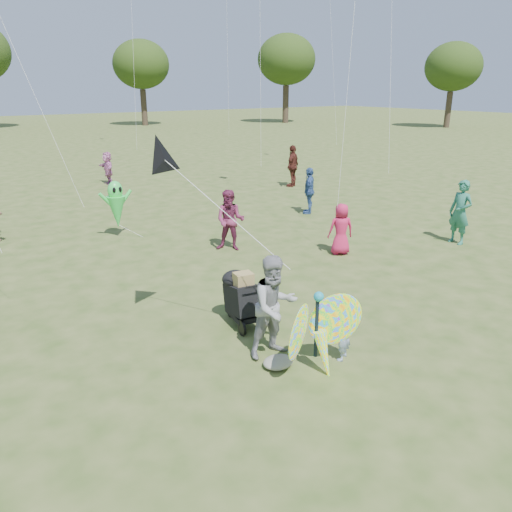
{
  "coord_description": "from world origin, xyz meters",
  "views": [
    {
      "loc": [
        -5.72,
        -6.39,
        4.4
      ],
      "look_at": [
        -0.2,
        1.5,
        1.1
      ],
      "focal_mm": 35.0,
      "sensor_mm": 36.0,
      "label": 1
    }
  ],
  "objects_px": {
    "crowd_a": "(341,229)",
    "butterfly_kite": "(320,335)",
    "crowd_f": "(460,212)",
    "adult_man": "(275,307)",
    "alien_kite": "(117,206)",
    "crowd_e": "(230,220)",
    "jogging_stroller": "(241,295)",
    "crowd_c": "(309,191)",
    "crowd_h": "(293,166)",
    "crowd_j": "(108,168)",
    "child_girl": "(343,334)"
  },
  "relations": [
    {
      "from": "child_girl",
      "to": "crowd_c",
      "type": "xyz_separation_m",
      "value": [
        6.22,
        8.11,
        0.35
      ]
    },
    {
      "from": "crowd_c",
      "to": "crowd_f",
      "type": "bearing_deg",
      "value": 58.33
    },
    {
      "from": "crowd_e",
      "to": "jogging_stroller",
      "type": "height_order",
      "value": "crowd_e"
    },
    {
      "from": "butterfly_kite",
      "to": "crowd_e",
      "type": "bearing_deg",
      "value": 70.17
    },
    {
      "from": "crowd_f",
      "to": "alien_kite",
      "type": "relative_size",
      "value": 1.07
    },
    {
      "from": "crowd_c",
      "to": "jogging_stroller",
      "type": "height_order",
      "value": "crowd_c"
    },
    {
      "from": "adult_man",
      "to": "crowd_e",
      "type": "height_order",
      "value": "adult_man"
    },
    {
      "from": "crowd_h",
      "to": "butterfly_kite",
      "type": "distance_m",
      "value": 15.72
    },
    {
      "from": "crowd_c",
      "to": "butterfly_kite",
      "type": "distance_m",
      "value": 10.66
    },
    {
      "from": "crowd_f",
      "to": "crowd_j",
      "type": "height_order",
      "value": "crowd_f"
    },
    {
      "from": "crowd_c",
      "to": "jogging_stroller",
      "type": "distance_m",
      "value": 9.17
    },
    {
      "from": "crowd_a",
      "to": "crowd_c",
      "type": "height_order",
      "value": "crowd_c"
    },
    {
      "from": "adult_man",
      "to": "jogging_stroller",
      "type": "relative_size",
      "value": 1.64
    },
    {
      "from": "alien_kite",
      "to": "crowd_a",
      "type": "bearing_deg",
      "value": -48.62
    },
    {
      "from": "adult_man",
      "to": "crowd_c",
      "type": "xyz_separation_m",
      "value": [
        7.07,
        7.31,
        -0.07
      ]
    },
    {
      "from": "crowd_a",
      "to": "crowd_h",
      "type": "relative_size",
      "value": 0.75
    },
    {
      "from": "butterfly_kite",
      "to": "alien_kite",
      "type": "height_order",
      "value": "alien_kite"
    },
    {
      "from": "crowd_h",
      "to": "alien_kite",
      "type": "distance_m",
      "value": 10.02
    },
    {
      "from": "adult_man",
      "to": "crowd_c",
      "type": "bearing_deg",
      "value": 49.64
    },
    {
      "from": "crowd_f",
      "to": "crowd_h",
      "type": "relative_size",
      "value": 1.0
    },
    {
      "from": "crowd_a",
      "to": "crowd_f",
      "type": "bearing_deg",
      "value": -174.93
    },
    {
      "from": "crowd_f",
      "to": "jogging_stroller",
      "type": "height_order",
      "value": "crowd_f"
    },
    {
      "from": "crowd_e",
      "to": "crowd_h",
      "type": "height_order",
      "value": "crowd_h"
    },
    {
      "from": "crowd_e",
      "to": "crowd_f",
      "type": "distance_m",
      "value": 6.65
    },
    {
      "from": "crowd_c",
      "to": "crowd_e",
      "type": "xyz_separation_m",
      "value": [
        -4.59,
        -1.99,
        0.03
      ]
    },
    {
      "from": "crowd_c",
      "to": "crowd_f",
      "type": "height_order",
      "value": "crowd_f"
    },
    {
      "from": "crowd_j",
      "to": "crowd_c",
      "type": "bearing_deg",
      "value": 23.87
    },
    {
      "from": "crowd_c",
      "to": "crowd_f",
      "type": "xyz_separation_m",
      "value": [
        1.19,
        -5.26,
        0.1
      ]
    },
    {
      "from": "crowd_e",
      "to": "jogging_stroller",
      "type": "bearing_deg",
      "value": -75.12
    },
    {
      "from": "crowd_c",
      "to": "child_girl",
      "type": "bearing_deg",
      "value": 8.08
    },
    {
      "from": "crowd_f",
      "to": "butterfly_kite",
      "type": "bearing_deg",
      "value": -68.29
    },
    {
      "from": "child_girl",
      "to": "jogging_stroller",
      "type": "height_order",
      "value": "jogging_stroller"
    },
    {
      "from": "crowd_a",
      "to": "butterfly_kite",
      "type": "distance_m",
      "value": 6.13
    },
    {
      "from": "adult_man",
      "to": "crowd_a",
      "type": "bearing_deg",
      "value": 38.47
    },
    {
      "from": "adult_man",
      "to": "crowd_j",
      "type": "distance_m",
      "value": 17.28
    },
    {
      "from": "crowd_f",
      "to": "crowd_h",
      "type": "bearing_deg",
      "value": 172.66
    },
    {
      "from": "crowd_a",
      "to": "crowd_f",
      "type": "height_order",
      "value": "crowd_f"
    },
    {
      "from": "child_girl",
      "to": "jogging_stroller",
      "type": "xyz_separation_m",
      "value": [
        -0.69,
        2.08,
        0.14
      ]
    },
    {
      "from": "adult_man",
      "to": "jogging_stroller",
      "type": "xyz_separation_m",
      "value": [
        0.16,
        1.29,
        -0.28
      ]
    },
    {
      "from": "child_girl",
      "to": "crowd_f",
      "type": "distance_m",
      "value": 7.95
    },
    {
      "from": "butterfly_kite",
      "to": "child_girl",
      "type": "bearing_deg",
      "value": 6.92
    },
    {
      "from": "crowd_c",
      "to": "alien_kite",
      "type": "xyz_separation_m",
      "value": [
        -6.74,
        0.99,
        0.14
      ]
    },
    {
      "from": "adult_man",
      "to": "alien_kite",
      "type": "bearing_deg",
      "value": 91.37
    },
    {
      "from": "butterfly_kite",
      "to": "alien_kite",
      "type": "distance_m",
      "value": 9.18
    },
    {
      "from": "adult_man",
      "to": "butterfly_kite",
      "type": "distance_m",
      "value": 0.93
    },
    {
      "from": "crowd_c",
      "to": "crowd_j",
      "type": "xyz_separation_m",
      "value": [
        -3.99,
        9.68,
        -0.08
      ]
    },
    {
      "from": "crowd_f",
      "to": "crowd_c",
      "type": "bearing_deg",
      "value": -165.52
    },
    {
      "from": "adult_man",
      "to": "crowd_a",
      "type": "xyz_separation_m",
      "value": [
        4.75,
        3.3,
        -0.19
      ]
    },
    {
      "from": "crowd_a",
      "to": "butterfly_kite",
      "type": "bearing_deg",
      "value": 67.38
    },
    {
      "from": "crowd_f",
      "to": "crowd_a",
      "type": "bearing_deg",
      "value": -107.81
    }
  ]
}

